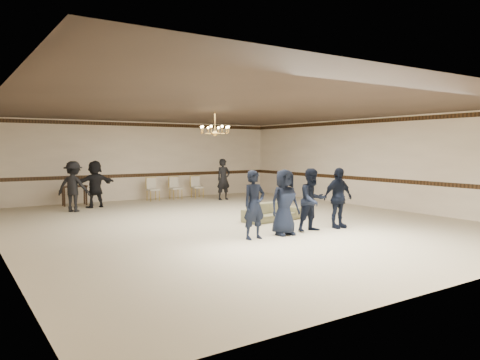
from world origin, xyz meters
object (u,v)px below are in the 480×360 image
object	(u,v)px
adult_right	(224,179)
banquet_chair_left	(153,189)
boy_b	(285,202)
console_table	(75,196)
boy_c	(312,200)
banquet_chair_mid	(176,188)
adult_mid	(95,184)
chandelier	(215,123)
boy_d	(338,198)
banquet_chair_right	(197,187)
settee	(271,212)
adult_left	(73,187)
boy_a	(254,205)

from	to	relation	value
adult_right	banquet_chair_left	size ratio (longest dim) A/B	1.82
boy_b	console_table	distance (m)	9.21
boy_b	console_table	xyz separation A→B (m)	(-2.89, 8.73, -0.43)
adult_right	banquet_chair_left	xyz separation A→B (m)	(-2.58, 1.21, -0.38)
boy_c	banquet_chair_mid	distance (m)	8.54
adult_right	banquet_chair_left	world-z (taller)	adult_right
adult_mid	adult_right	bearing A→B (deg)	166.75
chandelier	banquet_chair_left	world-z (taller)	chandelier
boy_d	banquet_chair_right	distance (m)	8.54
console_table	chandelier	bearing A→B (deg)	-65.13
boy_d	settee	bearing A→B (deg)	113.50
adult_left	adult_mid	distance (m)	1.14
settee	boy_a	bearing A→B (deg)	-141.54
banquet_chair_left	adult_left	bearing A→B (deg)	-158.26
boy_b	banquet_chair_mid	distance (m)	8.61
banquet_chair_right	console_table	size ratio (longest dim) A/B	1.06
chandelier	console_table	world-z (taller)	chandelier
adult_left	banquet_chair_right	bearing A→B (deg)	-125.57
chandelier	boy_b	distance (m)	3.93
boy_b	boy_d	xyz separation A→B (m)	(1.80, 0.00, 0.00)
chandelier	boy_a	distance (m)	4.03
settee	banquet_chair_right	xyz separation A→B (m)	(1.05, 6.60, 0.20)
adult_left	banquet_chair_mid	size ratio (longest dim) A/B	1.82
boy_a	banquet_chair_mid	xyz separation A→B (m)	(2.01, 8.53, -0.34)
banquet_chair_mid	banquet_chair_right	world-z (taller)	same
adult_left	banquet_chair_left	size ratio (longest dim) A/B	1.82
boy_a	adult_left	size ratio (longest dim) A/B	0.95
boy_d	banquet_chair_left	distance (m)	8.70
console_table	boy_c	bearing A→B (deg)	-69.76
banquet_chair_mid	boy_c	bearing A→B (deg)	-92.66
chandelier	boy_b	world-z (taller)	chandelier
adult_left	banquet_chair_left	xyz separation A→B (m)	(3.42, 1.51, -0.38)
boy_b	adult_left	distance (m)	7.77
boy_a	settee	size ratio (longest dim) A/B	0.90
adult_left	boy_d	bearing A→B (deg)	164.96
boy_a	adult_mid	distance (m)	7.87
banquet_chair_left	console_table	world-z (taller)	banquet_chair_left
settee	banquet_chair_left	xyz separation A→B (m)	(-0.95, 6.60, 0.20)
boy_c	adult_left	distance (m)	8.19
adult_left	banquet_chair_right	world-z (taller)	adult_left
adult_mid	boy_a	bearing A→B (deg)	92.32
adult_right	boy_b	bearing A→B (deg)	-111.49
banquet_chair_mid	console_table	world-z (taller)	banquet_chair_mid
boy_c	settee	distance (m)	2.01
boy_a	settee	bearing A→B (deg)	42.40
chandelier	adult_right	distance (m)	5.22
banquet_chair_right	banquet_chair_left	bearing A→B (deg)	-174.60
chandelier	settee	size ratio (longest dim) A/B	0.53
boy_d	banquet_chair_mid	xyz separation A→B (m)	(-0.69, 8.53, -0.34)
boy_b	adult_mid	size ratio (longest dim) A/B	0.95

